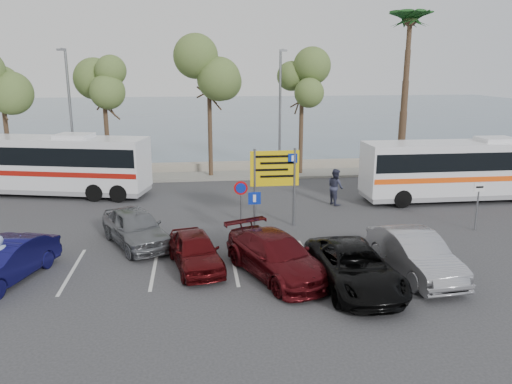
{
  "coord_description": "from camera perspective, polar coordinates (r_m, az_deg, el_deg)",
  "views": [
    {
      "loc": [
        -2.5,
        -18.32,
        7.12
      ],
      "look_at": [
        0.14,
        3.0,
        1.69
      ],
      "focal_mm": 35.0,
      "sensor_mm": 36.0,
      "label": 1
    }
  ],
  "objects": [
    {
      "name": "coach_bus_right",
      "position": [
        29.23,
        22.68,
        2.16
      ],
      "size": [
        11.0,
        2.4,
        3.43
      ],
      "color": "silver",
      "rests_on": "ground"
    },
    {
      "name": "sign_taxi",
      "position": [
        24.01,
        24.03,
        -0.81
      ],
      "size": [
        0.5,
        0.07,
        2.2
      ],
      "color": "slate",
      "rests_on": "ground"
    },
    {
      "name": "sign_parking",
      "position": [
        20.06,
        -0.18,
        -2.18
      ],
      "size": [
        0.5,
        0.07,
        2.25
      ],
      "color": "slate",
      "rests_on": "ground"
    },
    {
      "name": "direction_sign",
      "position": [
        22.3,
        2.15,
        2.03
      ],
      "size": [
        2.2,
        0.12,
        3.6
      ],
      "color": "slate",
      "rests_on": "ground"
    },
    {
      "name": "kerb_strip",
      "position": [
        33.17,
        -2.57,
        1.9
      ],
      "size": [
        44.0,
        2.4,
        0.15
      ],
      "primitive_type": "cube",
      "color": "gray",
      "rests_on": "ground"
    },
    {
      "name": "car_maroon",
      "position": [
        17.51,
        2.34,
        -7.27
      ],
      "size": [
        3.73,
        5.37,
        1.44
      ],
      "primitive_type": "imported",
      "rotation": [
        0.0,
        0.0,
        0.38
      ],
      "color": "#4B0C10",
      "rests_on": "ground"
    },
    {
      "name": "palm_tree",
      "position": [
        35.33,
        17.19,
        18.04
      ],
      "size": [
        4.8,
        4.8,
        11.2
      ],
      "color": "#382619",
      "rests_on": "kerb_strip"
    },
    {
      "name": "car_blue",
      "position": [
        19.0,
        -26.78,
        -7.13
      ],
      "size": [
        2.83,
        4.56,
        1.42
      ],
      "primitive_type": "imported",
      "rotation": [
        0.0,
        0.0,
        -0.33
      ],
      "color": "#11104B",
      "rests_on": "ground"
    },
    {
      "name": "pedestrian_near",
      "position": [
        18.64,
        -27.19,
        -7.0
      ],
      "size": [
        0.77,
        0.69,
        1.77
      ],
      "primitive_type": "imported",
      "rotation": [
        0.0,
        0.0,
        3.68
      ],
      "color": "#8397BF",
      "rests_on": "ground"
    },
    {
      "name": "ground",
      "position": [
        19.81,
        0.68,
        -6.88
      ],
      "size": [
        120.0,
        120.0,
        0.0
      ],
      "primitive_type": "plane",
      "color": "#303032",
      "rests_on": "ground"
    },
    {
      "name": "street_lamp_left",
      "position": [
        32.81,
        -20.5,
        8.89
      ],
      "size": [
        0.45,
        1.15,
        8.01
      ],
      "color": "slate",
      "rests_on": "kerb_strip"
    },
    {
      "name": "seawall",
      "position": [
        35.08,
        -2.83,
        2.95
      ],
      "size": [
        48.0,
        0.8,
        0.6
      ],
      "primitive_type": "cube",
      "color": "gray",
      "rests_on": "ground"
    },
    {
      "name": "sign_no_stop",
      "position": [
        21.52,
        -1.74,
        -0.76
      ],
      "size": [
        0.6,
        0.08,
        2.35
      ],
      "color": "slate",
      "rests_on": "ground"
    },
    {
      "name": "street_lamp_right",
      "position": [
        32.41,
        2.78,
        9.7
      ],
      "size": [
        0.45,
        1.15,
        8.01
      ],
      "color": "slate",
      "rests_on": "kerb_strip"
    },
    {
      "name": "car_silver_a",
      "position": [
        20.94,
        -13.59,
        -3.92
      ],
      "size": [
        3.53,
        4.77,
        1.51
      ],
      "primitive_type": "imported",
      "rotation": [
        0.0,
        0.0,
        0.45
      ],
      "color": "slate",
      "rests_on": "ground"
    },
    {
      "name": "tree_right",
      "position": [
        33.08,
        5.3,
        12.47
      ],
      "size": [
        3.2,
        3.2,
        7.4
      ],
      "color": "#382619",
      "rests_on": "kerb_strip"
    },
    {
      "name": "tree_mid",
      "position": [
        32.34,
        -5.42,
        13.29
      ],
      "size": [
        3.2,
        3.2,
        8.0
      ],
      "color": "#382619",
      "rests_on": "kerb_strip"
    },
    {
      "name": "lane_markings",
      "position": [
        18.77,
        -2.39,
        -8.11
      ],
      "size": [
        12.02,
        4.2,
        0.01
      ],
      "primitive_type": null,
      "color": "silver",
      "rests_on": "ground"
    },
    {
      "name": "tree_left",
      "position": [
        32.81,
        -17.05,
        11.62
      ],
      "size": [
        3.2,
        3.2,
        7.2
      ],
      "color": "#382619",
      "rests_on": "kerb_strip"
    },
    {
      "name": "car_red",
      "position": [
        18.26,
        -6.95,
        -6.66
      ],
      "size": [
        2.31,
        4.09,
        1.31
      ],
      "primitive_type": "imported",
      "rotation": [
        0.0,
        0.0,
        0.21
      ],
      "color": "#4A0A0D",
      "rests_on": "ground"
    },
    {
      "name": "pedestrian_far",
      "position": [
        26.59,
        9.06,
        0.6
      ],
      "size": [
        0.96,
        1.1,
        1.92
      ],
      "primitive_type": "imported",
      "rotation": [
        0.0,
        0.0,
        1.85
      ],
      "color": "#33364D",
      "rests_on": "ground"
    },
    {
      "name": "suv_black",
      "position": [
        16.94,
        11.16,
        -8.41
      ],
      "size": [
        2.51,
        5.06,
        1.38
      ],
      "primitive_type": "imported",
      "rotation": [
        0.0,
        0.0,
        0.04
      ],
      "color": "black",
      "rests_on": "ground"
    },
    {
      "name": "car_silver_b",
      "position": [
        18.37,
        17.68,
        -6.77
      ],
      "size": [
        2.03,
        4.75,
        1.52
      ],
      "primitive_type": "imported",
      "rotation": [
        0.0,
        0.0,
        0.09
      ],
      "color": "#939398",
      "rests_on": "ground"
    },
    {
      "name": "tree_far_left",
      "position": [
        34.32,
        -27.2,
        11.33
      ],
      "size": [
        3.2,
        3.2,
        7.6
      ],
      "color": "#382619",
      "rests_on": "kerb_strip"
    },
    {
      "name": "coach_bus_left",
      "position": [
        30.48,
        -22.64,
        2.7
      ],
      "size": [
        11.51,
        5.1,
        3.51
      ],
      "color": "silver",
      "rests_on": "ground"
    },
    {
      "name": "sea",
      "position": [
        78.68,
        -5.26,
        8.92
      ],
      "size": [
        140.0,
        140.0,
        0.0
      ],
      "primitive_type": "plane",
      "color": "#465D71",
      "rests_on": "ground"
    }
  ]
}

